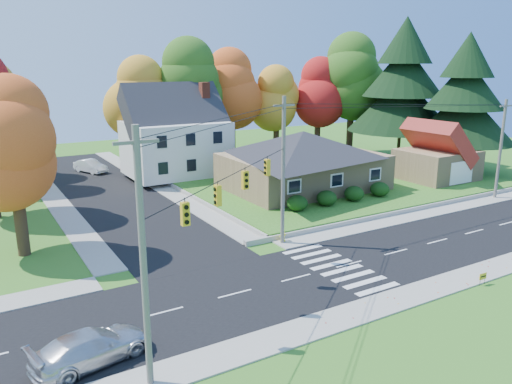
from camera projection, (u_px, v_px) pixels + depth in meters
ground at (349, 264)px, 30.71m from camera, size 120.00×120.00×0.00m
road_main at (349, 264)px, 30.71m from camera, size 90.00×8.00×0.02m
road_cross at (108, 191)px, 48.41m from camera, size 8.00×44.00×0.02m
sidewalk_north at (302, 240)px, 34.87m from camera, size 90.00×2.00×0.08m
sidewalk_south at (412, 295)px, 26.54m from camera, size 90.00×2.00×0.08m
lawn at (313, 175)px, 54.57m from camera, size 30.00×30.00×0.50m
ranch_house at (303, 159)px, 47.18m from camera, size 14.60×10.60×5.40m
colonial_house at (176, 136)px, 52.91m from camera, size 10.40×8.40×9.60m
garage at (437, 156)px, 50.87m from camera, size 7.30×6.30×4.60m
hedge_row at (341, 196)px, 42.30m from camera, size 10.70×1.70×1.27m
traffic_infrastructure at (336, 179)px, 30.49m from camera, size 38.10×10.66×10.00m
tree_lot_0 at (137, 98)px, 55.97m from camera, size 6.72×6.72×12.51m
tree_lot_1 at (190, 85)px, 57.78m from camera, size 7.84×7.84×14.60m
tree_lot_2 at (232, 89)px, 61.75m from camera, size 7.28×7.28×13.56m
tree_lot_3 at (277, 99)px, 64.21m from camera, size 6.16×6.16×11.47m
tree_lot_4 at (319, 93)px, 66.18m from camera, size 6.72×6.72×12.51m
tree_lot_5 at (352, 77)px, 66.01m from camera, size 8.40×8.40×15.64m
conifer_east_a at (403, 86)px, 60.06m from camera, size 12.80×12.80×16.96m
conifer_east_b at (464, 99)px, 54.17m from camera, size 11.20×11.20×14.84m
tree_west_0 at (11, 145)px, 30.52m from camera, size 6.16×6.16×11.47m
silver_sedan at (91, 347)px, 20.40m from camera, size 5.20×2.99×1.42m
white_car at (90, 166)px, 56.58m from camera, size 3.17×4.64×1.45m
fire_hydrant at (283, 236)px, 34.49m from camera, size 0.51×0.39×0.89m
yard_sign at (483, 277)px, 27.75m from camera, size 0.55×0.06×0.69m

